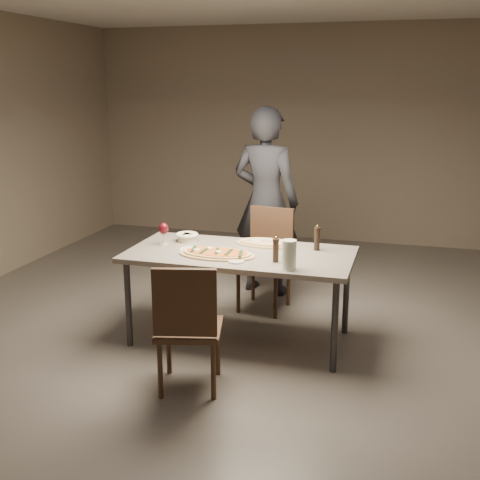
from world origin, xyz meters
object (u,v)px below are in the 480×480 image
(ham_pizza, at_px, (266,243))
(diner, at_px, (266,202))
(bread_basket, at_px, (187,236))
(chair_far, at_px, (268,253))
(dining_table, at_px, (240,259))
(carafe, at_px, (289,255))
(zucchini_pizza, at_px, (217,253))
(pepper_mill_left, at_px, (276,250))
(chair_near, at_px, (187,322))

(ham_pizza, height_order, diner, diner)
(bread_basket, xyz_separation_m, chair_far, (0.57, 0.60, -0.27))
(bread_basket, height_order, diner, diner)
(ham_pizza, relative_size, diner, 0.27)
(dining_table, distance_m, carafe, 0.61)
(diner, bearing_deg, zucchini_pizza, 98.21)
(bread_basket, height_order, pepper_mill_left, pepper_mill_left)
(dining_table, relative_size, carafe, 8.20)
(zucchini_pizza, relative_size, pepper_mill_left, 3.08)
(zucchini_pizza, relative_size, ham_pizza, 1.21)
(dining_table, distance_m, chair_far, 0.83)
(ham_pizza, relative_size, pepper_mill_left, 2.54)
(pepper_mill_left, height_order, chair_near, pepper_mill_left)
(ham_pizza, height_order, carafe, carafe)
(bread_basket, height_order, carafe, carafe)
(chair_far, bearing_deg, chair_near, 92.96)
(ham_pizza, bearing_deg, bread_basket, -156.70)
(chair_near, bearing_deg, diner, 76.39)
(diner, bearing_deg, chair_near, 100.62)
(dining_table, distance_m, ham_pizza, 0.32)
(pepper_mill_left, relative_size, diner, 0.11)
(dining_table, height_order, zucchini_pizza, zucchini_pizza)
(carafe, relative_size, chair_far, 0.23)
(dining_table, xyz_separation_m, zucchini_pizza, (-0.15, -0.14, 0.07))
(chair_far, relative_size, diner, 0.50)
(zucchini_pizza, relative_size, diner, 0.33)
(carafe, relative_size, chair_near, 0.24)
(ham_pizza, xyz_separation_m, carafe, (0.32, -0.63, 0.09))
(carafe, xyz_separation_m, chair_near, (-0.56, -0.60, -0.34))
(dining_table, distance_m, diner, 1.25)
(ham_pizza, bearing_deg, chair_near, -83.45)
(ham_pizza, relative_size, chair_far, 0.54)
(pepper_mill_left, distance_m, carafe, 0.21)
(bread_basket, relative_size, carafe, 0.88)
(zucchini_pizza, relative_size, carafe, 2.81)
(chair_far, height_order, diner, diner)
(bread_basket, relative_size, chair_far, 0.21)
(zucchini_pizza, height_order, chair_far, chair_far)
(pepper_mill_left, distance_m, diner, 1.48)
(dining_table, height_order, bread_basket, bread_basket)
(zucchini_pizza, relative_size, chair_far, 0.66)
(dining_table, xyz_separation_m, ham_pizza, (0.15, 0.28, 0.07))
(dining_table, bearing_deg, ham_pizza, 62.58)
(dining_table, relative_size, bread_basket, 9.30)
(bread_basket, bearing_deg, dining_table, -21.56)
(bread_basket, xyz_separation_m, chair_near, (0.44, -1.16, -0.27))
(dining_table, xyz_separation_m, bread_basket, (-0.53, 0.21, 0.10))
(zucchini_pizza, height_order, ham_pizza, zucchini_pizza)
(zucchini_pizza, bearing_deg, pepper_mill_left, 0.59)
(ham_pizza, xyz_separation_m, chair_near, (-0.24, -1.23, -0.25))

